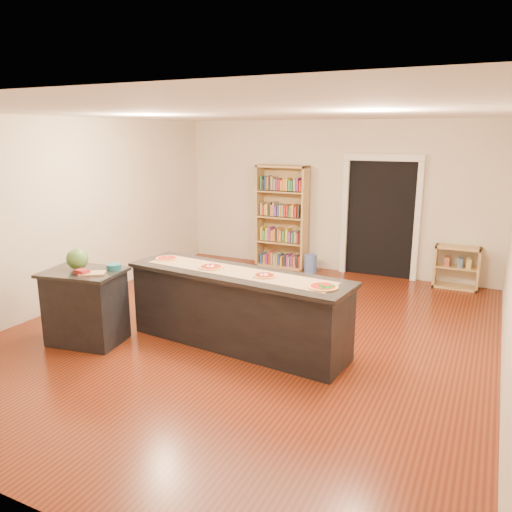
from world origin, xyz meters
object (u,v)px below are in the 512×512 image
at_px(low_shelf, 457,267).
at_px(side_counter, 86,306).
at_px(watermelon, 77,259).
at_px(kitchen_island, 237,309).
at_px(waste_bin, 311,264).
at_px(bookshelf, 282,217).

bearing_deg(low_shelf, side_counter, -131.76).
bearing_deg(low_shelf, watermelon, -132.65).
xyz_separation_m(side_counter, low_shelf, (3.96, 4.44, -0.11)).
bearing_deg(kitchen_island, watermelon, -153.21).
distance_m(low_shelf, waste_bin, 2.56).
relative_size(bookshelf, low_shelf, 2.73).
xyz_separation_m(side_counter, watermelon, (-0.10, 0.03, 0.59)).
bearing_deg(watermelon, side_counter, -14.41).
xyz_separation_m(kitchen_island, watermelon, (-1.84, -0.71, 0.59)).
xyz_separation_m(bookshelf, waste_bin, (0.66, -0.15, -0.81)).
relative_size(kitchen_island, low_shelf, 3.95).
bearing_deg(kitchen_island, low_shelf, 64.75).
relative_size(kitchen_island, waste_bin, 8.24).
bearing_deg(bookshelf, watermelon, -101.11).
bearing_deg(watermelon, low_shelf, 47.35).
relative_size(side_counter, waste_bin, 2.71).
xyz_separation_m(kitchen_island, bookshelf, (-0.98, 3.68, 0.51)).
bearing_deg(watermelon, bookshelf, 78.89).
distance_m(waste_bin, watermelon, 4.60).
height_order(bookshelf, low_shelf, bookshelf).
distance_m(kitchen_island, side_counter, 1.89).
height_order(low_shelf, watermelon, watermelon).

